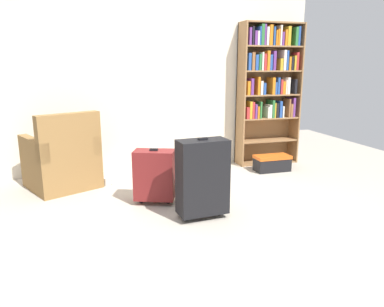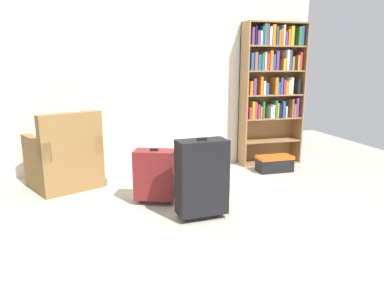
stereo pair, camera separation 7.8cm
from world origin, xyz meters
The scene contains 9 objects.
ground_plane centered at (0.00, 0.00, 0.00)m, with size 7.79×7.79×0.00m, color #B2A899.
back_wall centered at (0.00, 1.80, 1.30)m, with size 4.45×0.10×2.60m, color beige.
bookshelf centered at (1.62, 1.59, 1.16)m, with size 0.89×0.29×1.97m.
armchair centered at (-1.19, 1.23, 0.32)m, with size 0.93×0.93×0.90m.
mug centered at (-0.69, 1.15, 0.05)m, with size 0.12×0.08×0.10m.
storage_box centered at (1.50, 1.16, 0.11)m, with size 0.48×0.24×0.22m.
suitcase_olive centered at (0.28, 0.42, 0.32)m, with size 0.41×0.32×0.61m.
suitcase_black centered at (0.10, -0.07, 0.40)m, with size 0.48×0.27×0.77m.
suitcase_dark_red centered at (-0.26, 0.43, 0.30)m, with size 0.46×0.36×0.58m.
Camera 2 is at (-0.84, -3.15, 1.40)m, focal length 34.22 mm.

